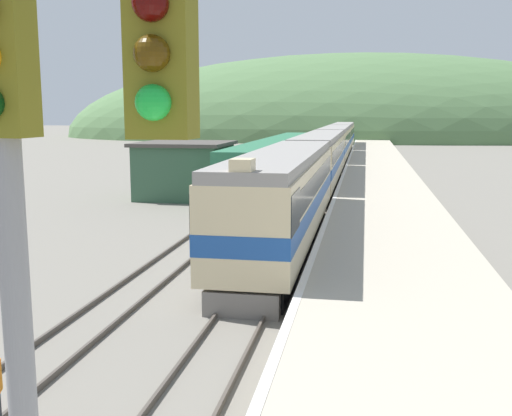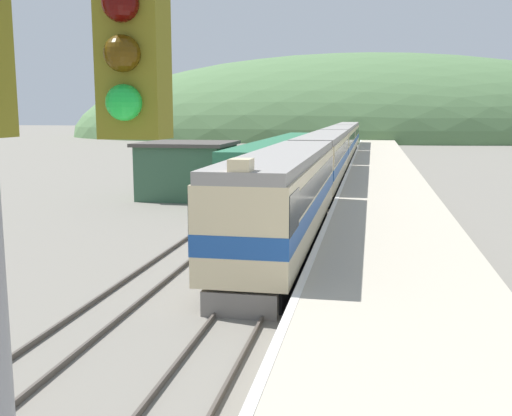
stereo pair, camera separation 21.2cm
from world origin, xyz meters
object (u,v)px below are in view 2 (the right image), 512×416
(carriage_third, at_px, (339,144))
(siding_train, at_px, (281,160))
(express_train_lead_car, at_px, (285,196))
(carriage_fourth, at_px, (348,136))
(carriage_second, at_px, (324,159))

(carriage_third, distance_m, siding_train, 19.17)
(carriage_third, xyz_separation_m, siding_train, (-4.09, -18.72, -0.45))
(express_train_lead_car, distance_m, carriage_third, 44.66)
(express_train_lead_car, bearing_deg, carriage_third, 90.00)
(express_train_lead_car, height_order, carriage_fourth, express_train_lead_car)
(carriage_second, bearing_deg, siding_train, 134.47)
(express_train_lead_car, distance_m, siding_train, 26.27)
(express_train_lead_car, relative_size, carriage_third, 0.88)
(express_train_lead_car, distance_m, carriage_second, 21.77)
(carriage_third, bearing_deg, siding_train, -102.34)
(carriage_second, relative_size, carriage_third, 1.00)
(siding_train, bearing_deg, carriage_fourth, 84.38)
(carriage_second, relative_size, siding_train, 0.63)
(express_train_lead_car, distance_m, carriage_fourth, 67.55)
(siding_train, bearing_deg, carriage_second, -45.53)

